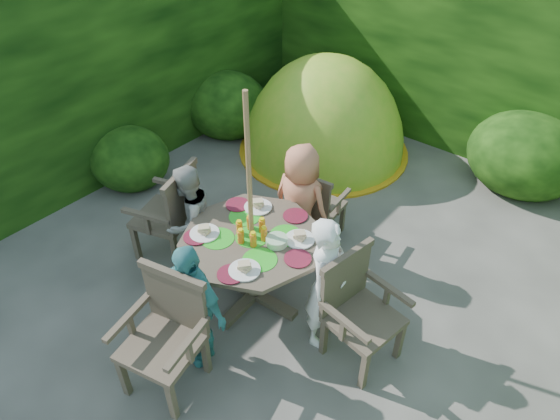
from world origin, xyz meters
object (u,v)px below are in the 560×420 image
Objects in this scene: garden_chair_front at (167,332)px; child_front at (192,304)px; patio_table at (253,247)px; parasol_pole at (251,209)px; child_back at (301,204)px; child_right at (327,284)px; garden_chair_left at (171,212)px; garden_chair_right at (357,308)px; child_left at (189,220)px; dome_tent at (322,150)px; garden_chair_back at (316,205)px.

child_front is at bearing 78.18° from garden_chair_front.
parasol_pole is (-0.00, -0.00, 0.44)m from patio_table.
parasol_pole is at bearing 90.73° from child_back.
child_right is 1.07× the size of child_front.
garden_chair_left is at bearing -177.07° from patio_table.
garden_chair_left is (-2.18, -0.15, 0.03)m from garden_chair_right.
dome_tent reaches higher than child_left.
child_back is (0.74, 0.85, 0.06)m from child_left.
garden_chair_back is 0.66× the size of child_back.
patio_table is at bearing 74.65° from garden_chair_left.
child_right is at bearing 135.73° from child_back.
garden_chair_right is 2.18m from garden_chair_left.
garden_chair_back is 0.66× the size of child_right.
child_left is 0.91× the size of child_back.
garden_chair_left is 1.89m from child_right.
garden_chair_front is (0.14, -2.19, 0.08)m from garden_chair_back.
garden_chair_back is 0.32× the size of dome_tent.
garden_chair_left reaches higher than patio_table.
child_back is (1.03, 0.85, 0.11)m from garden_chair_left.
garden_chair_front is at bearing -86.93° from patio_table.
child_left is 2.85m from dome_tent.
dome_tent reaches higher than garden_chair_left.
garden_chair_right is at bearing 5.08° from patio_table.
patio_table is 1.15× the size of child_front.
garden_chair_left is 0.78× the size of child_right.
parasol_pole is at bearing -163.13° from patio_table.
child_right is at bearing -40.01° from dome_tent.
child_front is (0.85, -0.74, 0.02)m from child_left.
patio_table is 0.80m from child_front.
child_front is (0.06, -0.80, -0.48)m from parasol_pole.
parasol_pole reaches higher than garden_chair_back.
patio_table is 1.10m from garden_chair_front.
parasol_pole is 1.77× the size of child_front.
parasol_pole reaches higher than garden_chair_right.
parasol_pole reaches higher than garden_chair_front.
dome_tent is at bearing 177.55° from child_left.
garden_chair_back is (-0.08, 1.10, -0.63)m from parasol_pole.
child_right is at bearing 85.05° from child_left.
child_right is at bearing 49.44° from child_front.
patio_table is 1.08× the size of child_right.
garden_chair_front is 0.77× the size of child_right.
garden_chair_right is 1.90m from child_left.
garden_chair_right is 0.36× the size of dome_tent.
garden_chair_left is 0.78× the size of child_back.
child_front is at bearing 90.73° from child_back.
garden_chair_back is at bearing 139.00° from child_left.
child_front is (0.05, -0.80, -0.04)m from patio_table.
child_back is (-0.85, 0.74, 0.00)m from child_right.
garden_chair_right reaches higher than patio_table.
parasol_pole is 1.66× the size of child_right.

